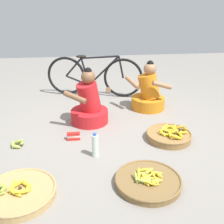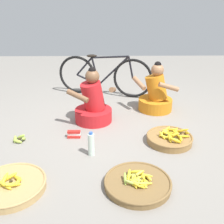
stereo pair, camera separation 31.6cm
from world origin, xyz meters
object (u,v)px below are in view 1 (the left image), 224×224
at_px(banana_basket_near_bicycle, 148,181).
at_px(loose_bananas_near_vendor, 17,144).
at_px(vendor_woman_front, 89,106).
at_px(water_bottle, 95,145).
at_px(banana_basket_back_left, 19,192).
at_px(banana_basket_front_left, 169,135).
at_px(packet_carton_stack, 74,136).
at_px(bicycle_leaning, 94,76).
at_px(vendor_woman_behind, 148,94).

height_order(banana_basket_near_bicycle, loose_bananas_near_vendor, banana_basket_near_bicycle).
xyz_separation_m(vendor_woman_front, water_bottle, (0.02, -0.89, -0.12)).
relative_size(banana_basket_back_left, water_bottle, 2.27).
distance_m(banana_basket_front_left, packet_carton_stack, 1.18).
xyz_separation_m(loose_bananas_near_vendor, water_bottle, (0.90, -0.32, 0.10)).
xyz_separation_m(vendor_woman_front, banana_basket_front_left, (0.95, -0.63, -0.19)).
relative_size(loose_bananas_near_vendor, packet_carton_stack, 0.94).
bearing_deg(banana_basket_near_bicycle, banana_basket_back_left, -178.85).
xyz_separation_m(banana_basket_near_bicycle, banana_basket_front_left, (0.47, 0.81, 0.01)).
bearing_deg(banana_basket_near_bicycle, banana_basket_front_left, 59.75).
xyz_separation_m(banana_basket_front_left, banana_basket_back_left, (-1.64, -0.84, -0.01)).
xyz_separation_m(banana_basket_back_left, water_bottle, (0.71, 0.57, 0.09)).
relative_size(banana_basket_front_left, water_bottle, 1.96).
height_order(banana_basket_front_left, water_bottle, water_bottle).
xyz_separation_m(bicycle_leaning, banana_basket_front_left, (0.81, -1.74, -0.30)).
bearing_deg(vendor_woman_behind, loose_bananas_near_vendor, -151.95).
bearing_deg(banana_basket_back_left, water_bottle, 39.06).
xyz_separation_m(banana_basket_near_bicycle, water_bottle, (-0.46, 0.55, 0.09)).
height_order(vendor_woman_front, banana_basket_near_bicycle, vendor_woman_front).
bearing_deg(banana_basket_near_bicycle, vendor_woman_front, 108.20).
bearing_deg(packet_carton_stack, water_bottle, -59.55).
bearing_deg(banana_basket_near_bicycle, bicycle_leaning, 97.44).
relative_size(bicycle_leaning, loose_bananas_near_vendor, 10.81).
bearing_deg(vendor_woman_front, banana_basket_front_left, -33.41).
distance_m(banana_basket_front_left, banana_basket_back_left, 1.84).
bearing_deg(vendor_woman_behind, banana_basket_back_left, -131.15).
bearing_deg(packet_carton_stack, banana_basket_front_left, -7.01).
height_order(banana_basket_front_left, packet_carton_stack, banana_basket_front_left).
height_order(vendor_woman_front, water_bottle, vendor_woman_front).
bearing_deg(banana_basket_front_left, vendor_woman_behind, 90.41).
relative_size(bicycle_leaning, banana_basket_back_left, 2.59).
relative_size(bicycle_leaning, packet_carton_stack, 10.15).
bearing_deg(bicycle_leaning, loose_bananas_near_vendor, -121.19).
bearing_deg(loose_bananas_near_vendor, packet_carton_stack, 7.61).
xyz_separation_m(bicycle_leaning, loose_bananas_near_vendor, (-1.02, -1.68, -0.33)).
relative_size(vendor_woman_front, banana_basket_front_left, 1.41).
bearing_deg(packet_carton_stack, vendor_woman_behind, 37.16).
height_order(banana_basket_near_bicycle, banana_basket_front_left, banana_basket_front_left).
xyz_separation_m(vendor_woman_behind, bicycle_leaning, (-0.80, 0.71, 0.12)).
bearing_deg(loose_bananas_near_vendor, vendor_woman_behind, 28.05).
distance_m(vendor_woman_behind, banana_basket_back_left, 2.48).
bearing_deg(banana_basket_front_left, banana_basket_back_left, -152.89).
bearing_deg(banana_basket_back_left, loose_bananas_near_vendor, 102.09).
distance_m(loose_bananas_near_vendor, packet_carton_stack, 0.66).
relative_size(banana_basket_near_bicycle, water_bottle, 2.21).
distance_m(bicycle_leaning, banana_basket_front_left, 1.94).
distance_m(vendor_woman_front, vendor_woman_behind, 1.02).
bearing_deg(loose_bananas_near_vendor, banana_basket_back_left, -77.91).
height_order(bicycle_leaning, loose_bananas_near_vendor, bicycle_leaning).
bearing_deg(water_bottle, loose_bananas_near_vendor, 160.30).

